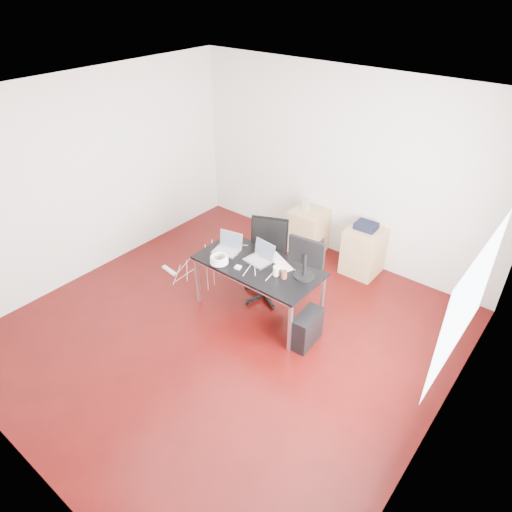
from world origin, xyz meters
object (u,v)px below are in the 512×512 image
Objects in this scene: filing_cabinet_right at (363,251)px; pc_tower at (307,329)px; office_chair at (266,256)px; filing_cabinet_left at (308,231)px; desk at (258,268)px.

filing_cabinet_right is 1.56× the size of pc_tower.
office_chair is 1.54× the size of filing_cabinet_left.
filing_cabinet_left is at bearing 101.13° from desk.
desk is 2.29× the size of filing_cabinet_left.
office_chair reaches higher than filing_cabinet_left.
filing_cabinet_right is at bearing 34.92° from office_chair.
pc_tower is at bearing -7.94° from desk.
desk is 0.40m from office_chair.
office_chair is 1.54m from filing_cabinet_right.
filing_cabinet_right is at bearing 93.15° from pc_tower.
filing_cabinet_right is (0.63, 1.67, -0.33)m from desk.
filing_cabinet_right is at bearing 0.00° from filing_cabinet_left.
filing_cabinet_left is at bearing 73.68° from office_chair.
filing_cabinet_left is (-0.33, 1.67, -0.33)m from desk.
desk reaches higher than filing_cabinet_left.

